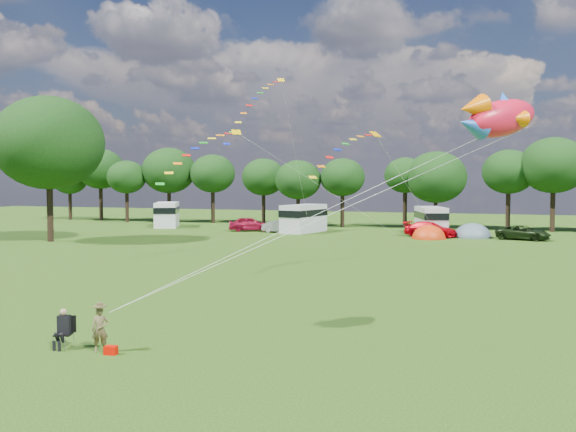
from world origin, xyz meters
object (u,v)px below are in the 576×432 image
(car_c, at_px, (431,229))
(camp_chair, at_px, (64,324))
(car_d, at_px, (523,233))
(campervan_c, at_px, (431,220))
(tent_greyblue, at_px, (472,237))
(campervan_b, at_px, (304,217))
(kite_flyer, at_px, (100,329))
(fish_kite, at_px, (496,118))
(car_a, at_px, (250,224))
(tent_orange, at_px, (429,238))
(car_b, at_px, (280,227))
(campervan_a, at_px, (167,214))
(big_tree, at_px, (49,143))

(car_c, relative_size, camp_chair, 3.71)
(car_d, xyz_separation_m, camp_chair, (-15.46, -46.31, 0.13))
(car_d, distance_m, campervan_c, 9.57)
(car_c, height_order, tent_greyblue, car_c)
(campervan_b, height_order, tent_greyblue, campervan_b)
(kite_flyer, distance_m, fish_kite, 14.41)
(car_a, distance_m, tent_orange, 19.91)
(car_b, distance_m, camp_chair, 47.38)
(car_c, height_order, car_d, car_c)
(camp_chair, distance_m, fish_kite, 15.63)
(campervan_a, height_order, campervan_b, campervan_b)
(car_a, bearing_deg, car_d, -114.94)
(campervan_c, relative_size, camp_chair, 4.63)
(car_c, xyz_separation_m, tent_orange, (0.06, -1.99, -0.73))
(car_b, distance_m, campervan_c, 15.81)
(car_b, bearing_deg, tent_greyblue, -85.08)
(car_b, distance_m, fish_kite, 49.56)
(camp_chair, bearing_deg, big_tree, 109.96)
(big_tree, distance_m, tent_orange, 36.62)
(campervan_b, distance_m, camp_chair, 48.37)
(car_a, xyz_separation_m, camp_chair, (12.83, -47.38, 0.02))
(car_a, height_order, campervan_b, campervan_b)
(campervan_c, distance_m, fish_kite, 47.55)
(car_a, xyz_separation_m, car_c, (19.66, -0.64, -0.03))
(car_b, xyz_separation_m, campervan_b, (2.19, 1.37, 0.97))
(kite_flyer, relative_size, fish_kite, 0.51)
(tent_greyblue, bearing_deg, fish_kite, -86.22)
(big_tree, relative_size, camp_chair, 9.78)
(tent_orange, distance_m, tent_greyblue, 4.80)
(tent_greyblue, height_order, fish_kite, fish_kite)
(car_b, xyz_separation_m, camp_chair, (8.96, -46.52, 0.18))
(car_d, distance_m, tent_greyblue, 4.86)
(campervan_a, relative_size, camp_chair, 4.80)
(car_d, distance_m, fish_kite, 43.88)
(kite_flyer, height_order, fish_kite, fish_kite)
(kite_flyer, bearing_deg, big_tree, 101.25)
(car_b, relative_size, tent_orange, 0.98)
(campervan_c, height_order, fish_kite, fish_kite)
(tent_orange, relative_size, kite_flyer, 2.43)
(car_a, height_order, tent_greyblue, car_a)
(car_d, xyz_separation_m, campervan_a, (-40.12, 3.66, 0.90))
(tent_orange, relative_size, camp_chair, 2.69)
(tent_greyblue, relative_size, fish_kite, 1.39)
(car_b, xyz_separation_m, fish_kite, (22.70, -43.50, 6.98))
(big_tree, height_order, campervan_c, big_tree)
(camp_chair, height_order, fish_kite, fish_kite)
(campervan_c, bearing_deg, camp_chair, 154.52)
(tent_greyblue, bearing_deg, campervan_b, 178.81)
(campervan_c, relative_size, tent_orange, 1.72)
(campervan_c, distance_m, kite_flyer, 49.91)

